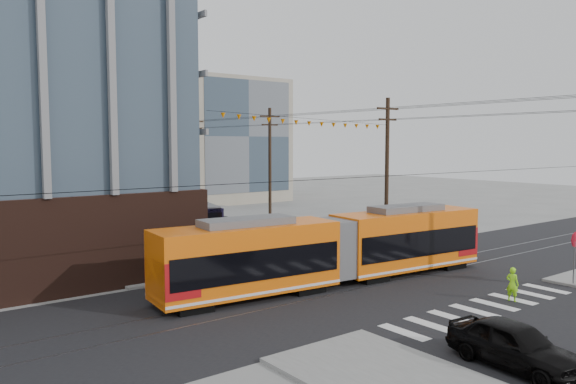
# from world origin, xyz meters

# --- Properties ---
(ground) EXTENTS (160.00, 160.00, 0.00)m
(ground) POSITION_xyz_m (0.00, 0.00, 0.00)
(ground) COLOR slate
(bg_bldg_ne_near) EXTENTS (14.00, 14.00, 16.00)m
(bg_bldg_ne_near) POSITION_xyz_m (16.00, 48.00, 8.00)
(bg_bldg_ne_near) COLOR gray
(bg_bldg_ne_near) RESTS_ON ground
(bg_bldg_ne_far) EXTENTS (16.00, 16.00, 14.00)m
(bg_bldg_ne_far) POSITION_xyz_m (18.00, 68.00, 7.00)
(bg_bldg_ne_far) COLOR #8C99A5
(bg_bldg_ne_far) RESTS_ON ground
(utility_pole_far) EXTENTS (0.30, 0.30, 11.00)m
(utility_pole_far) POSITION_xyz_m (8.50, 56.00, 5.50)
(utility_pole_far) COLOR black
(utility_pole_far) RESTS_ON ground
(streetcar) EXTENTS (20.17, 4.65, 3.85)m
(streetcar) POSITION_xyz_m (-2.60, 4.57, 1.93)
(streetcar) COLOR #EA600B
(streetcar) RESTS_ON ground
(city_bus) EXTENTS (4.98, 11.19, 3.10)m
(city_bus) POSITION_xyz_m (-1.61, 22.97, 1.55)
(city_bus) COLOR black
(city_bus) RESTS_ON ground
(black_sedan) EXTENTS (2.28, 4.91, 1.63)m
(black_sedan) POSITION_xyz_m (-5.39, -7.69, 0.81)
(black_sedan) COLOR black
(black_sedan) RESTS_ON ground
(parked_car_silver) EXTENTS (2.08, 4.64, 1.48)m
(parked_car_silver) POSITION_xyz_m (-5.51, 11.88, 0.74)
(parked_car_silver) COLOR #A9ABB3
(parked_car_silver) RESTS_ON ground
(parked_car_white) EXTENTS (3.93, 5.57, 1.50)m
(parked_car_white) POSITION_xyz_m (-4.93, 17.24, 0.75)
(parked_car_white) COLOR silver
(parked_car_white) RESTS_ON ground
(parked_car_grey) EXTENTS (2.77, 5.03, 1.33)m
(parked_car_grey) POSITION_xyz_m (-5.18, 22.00, 0.67)
(parked_car_grey) COLOR slate
(parked_car_grey) RESTS_ON ground
(pedestrian) EXTENTS (0.49, 0.67, 1.68)m
(pedestrian) POSITION_xyz_m (2.05, -3.16, 0.84)
(pedestrian) COLOR #99FE1B
(pedestrian) RESTS_ON ground
(stop_sign) EXTENTS (0.87, 0.87, 2.75)m
(stop_sign) POSITION_xyz_m (7.32, -3.57, 1.37)
(stop_sign) COLOR #AA0315
(stop_sign) RESTS_ON ground
(jersey_barrier) EXTENTS (1.95, 4.55, 0.89)m
(jersey_barrier) POSITION_xyz_m (8.30, 10.99, 0.44)
(jersey_barrier) COLOR gray
(jersey_barrier) RESTS_ON ground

